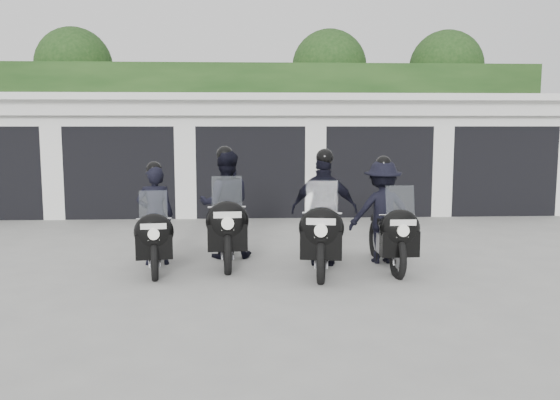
{
  "coord_description": "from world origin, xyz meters",
  "views": [
    {
      "loc": [
        -0.02,
        -8.68,
        2.25
      ],
      "look_at": [
        0.46,
        0.67,
        1.05
      ],
      "focal_mm": 38.0,
      "sensor_mm": 36.0,
      "label": 1
    }
  ],
  "objects_px": {
    "police_bike_a": "(155,225)",
    "police_bike_c": "(324,217)",
    "police_bike_b": "(226,211)",
    "police_bike_d": "(385,217)"
  },
  "relations": [
    {
      "from": "police_bike_a",
      "to": "police_bike_c",
      "type": "height_order",
      "value": "police_bike_c"
    },
    {
      "from": "police_bike_a",
      "to": "police_bike_b",
      "type": "bearing_deg",
      "value": 18.55
    },
    {
      "from": "police_bike_a",
      "to": "police_bike_c",
      "type": "xyz_separation_m",
      "value": [
        2.64,
        -0.09,
        0.13
      ]
    },
    {
      "from": "police_bike_b",
      "to": "police_bike_c",
      "type": "xyz_separation_m",
      "value": [
        1.56,
        -0.62,
        -0.01
      ]
    },
    {
      "from": "police_bike_a",
      "to": "police_bike_b",
      "type": "height_order",
      "value": "police_bike_b"
    },
    {
      "from": "police_bike_b",
      "to": "police_bike_c",
      "type": "distance_m",
      "value": 1.68
    },
    {
      "from": "police_bike_d",
      "to": "police_bike_c",
      "type": "bearing_deg",
      "value": -172.04
    },
    {
      "from": "police_bike_a",
      "to": "police_bike_d",
      "type": "xyz_separation_m",
      "value": [
        3.64,
        0.08,
        0.09
      ]
    },
    {
      "from": "police_bike_a",
      "to": "police_bike_b",
      "type": "relative_size",
      "value": 0.88
    },
    {
      "from": "police_bike_c",
      "to": "police_bike_b",
      "type": "bearing_deg",
      "value": 167.46
    }
  ]
}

